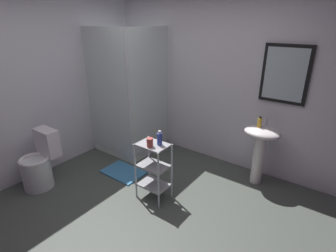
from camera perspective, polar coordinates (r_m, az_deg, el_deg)
ground_plane at (r=3.13m, az=-6.80°, el=-19.80°), size 4.20×4.20×0.02m
wall_back at (r=3.95m, az=11.23°, el=9.73°), size 4.20×0.14×2.50m
wall_left at (r=3.96m, az=-27.94°, el=7.56°), size 0.10×4.20×2.50m
shower_stall at (r=4.37m, az=-8.17°, el=0.29°), size 0.92×0.92×2.00m
pedestal_sink at (r=3.60m, az=19.66°, el=-3.75°), size 0.46×0.37×0.81m
sink_faucet at (r=3.61m, az=20.81°, el=0.96°), size 0.03×0.03×0.10m
toilet at (r=3.85m, az=-26.34°, el=-7.57°), size 0.37×0.49×0.76m
storage_cart at (r=3.18m, az=-3.22°, el=-8.92°), size 0.38×0.28×0.74m
hand_soap_bottle at (r=3.50m, az=19.46°, el=0.76°), size 0.05×0.05×0.14m
shampoo_bottle_blue at (r=2.98m, az=-1.85°, el=-2.80°), size 0.06×0.06×0.18m
rinse_cup at (r=2.96m, az=-4.00°, el=-3.62°), size 0.07×0.07×0.10m
bath_mat at (r=3.93m, az=-9.80°, el=-9.92°), size 0.60×0.40×0.02m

